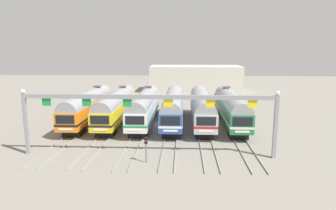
# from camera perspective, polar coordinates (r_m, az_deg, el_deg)

# --- Properties ---
(ground_plane) EXTENTS (160.00, 160.00, 0.00)m
(ground_plane) POSITION_cam_1_polar(r_m,az_deg,el_deg) (45.15, -1.75, -3.58)
(ground_plane) COLOR gray
(track_bed) EXTENTS (22.60, 70.00, 0.15)m
(track_bed) POSITION_cam_1_polar(r_m,az_deg,el_deg) (61.71, -0.48, 0.38)
(track_bed) COLOR gray
(track_bed) RESTS_ON ground
(commuter_train_orange) EXTENTS (2.88, 18.06, 5.05)m
(commuter_train_orange) POSITION_cam_1_polar(r_m,az_deg,el_deg) (46.61, -14.80, -0.10)
(commuter_train_orange) COLOR orange
(commuter_train_orange) RESTS_ON ground
(commuter_train_yellow) EXTENTS (2.88, 18.06, 5.05)m
(commuter_train_yellow) POSITION_cam_1_polar(r_m,az_deg,el_deg) (45.51, -9.74, -0.15)
(commuter_train_yellow) COLOR gold
(commuter_train_yellow) RESTS_ON ground
(commuter_train_white) EXTENTS (2.88, 18.06, 5.05)m
(commuter_train_white) POSITION_cam_1_polar(r_m,az_deg,el_deg) (44.78, -4.46, -0.20)
(commuter_train_white) COLOR white
(commuter_train_white) RESTS_ON ground
(commuter_train_blue) EXTENTS (2.88, 18.06, 4.77)m
(commuter_train_blue) POSITION_cam_1_polar(r_m,az_deg,el_deg) (44.44, 0.94, -0.26)
(commuter_train_blue) COLOR #284C9E
(commuter_train_blue) RESTS_ON ground
(commuter_train_stainless) EXTENTS (2.88, 18.06, 4.77)m
(commuter_train_stainless) POSITION_cam_1_polar(r_m,az_deg,el_deg) (44.50, 6.38, -0.31)
(commuter_train_stainless) COLOR #B2B5BA
(commuter_train_stainless) RESTS_ON ground
(commuter_train_green) EXTENTS (2.88, 18.06, 5.05)m
(commuter_train_green) POSITION_cam_1_polar(r_m,az_deg,el_deg) (44.96, 11.75, -0.35)
(commuter_train_green) COLOR #236B42
(commuter_train_green) RESTS_ON ground
(catenary_gantry) EXTENTS (26.33, 0.44, 6.97)m
(catenary_gantry) POSITION_cam_1_polar(r_m,az_deg,el_deg) (30.86, -3.82, -0.09)
(catenary_gantry) COLOR gray
(catenary_gantry) RESTS_ON ground
(yard_signal_mast) EXTENTS (0.28, 0.35, 2.58)m
(yard_signal_mast) POSITION_cam_1_polar(r_m,az_deg,el_deg) (29.90, -4.17, -7.48)
(yard_signal_mast) COLOR #59595E
(yard_signal_mast) RESTS_ON ground
(maintenance_building) EXTENTS (23.13, 10.00, 6.56)m
(maintenance_building) POSITION_cam_1_polar(r_m,az_deg,el_deg) (79.38, 5.20, 4.98)
(maintenance_building) COLOR beige
(maintenance_building) RESTS_ON ground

